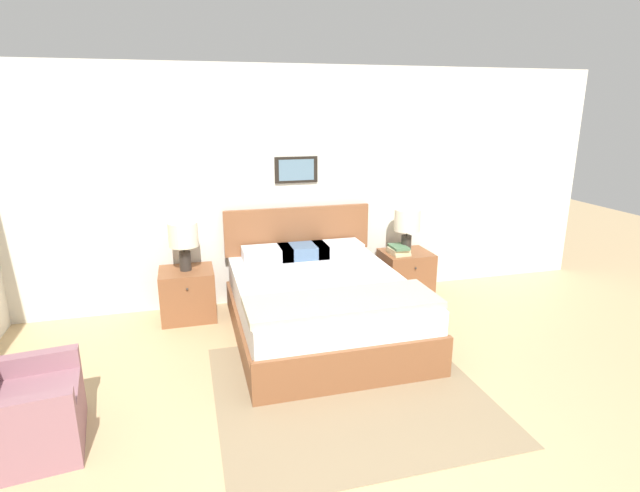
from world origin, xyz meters
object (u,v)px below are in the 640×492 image
(armchair, at_px, (16,412))
(nightstand_by_door, at_px, (405,274))
(nightstand_near_window, at_px, (188,294))
(table_lamp_by_door, at_px, (407,223))
(bed, at_px, (321,305))
(table_lamp_near_window, at_px, (183,237))

(armchair, relative_size, nightstand_by_door, 1.52)
(nightstand_near_window, xyz_separation_m, table_lamp_by_door, (2.48, -0.00, 0.62))
(bed, height_order, armchair, bed)
(nightstand_by_door, distance_m, table_lamp_near_window, 2.56)
(nightstand_near_window, height_order, nightstand_by_door, same)
(bed, height_order, table_lamp_by_door, bed)
(armchair, height_order, nightstand_by_door, armchair)
(bed, xyz_separation_m, armchair, (-2.34, -1.12, -0.03))
(nightstand_near_window, bearing_deg, nightstand_by_door, 0.00)
(armchair, bearing_deg, table_lamp_near_window, 142.56)
(bed, distance_m, table_lamp_near_window, 1.57)
(armchair, relative_size, table_lamp_by_door, 1.65)
(table_lamp_by_door, bearing_deg, armchair, -152.13)
(nightstand_by_door, bearing_deg, armchair, -152.19)
(bed, distance_m, table_lamp_by_door, 1.56)
(nightstand_near_window, bearing_deg, armchair, -120.14)
(bed, relative_size, table_lamp_by_door, 4.07)
(table_lamp_near_window, bearing_deg, table_lamp_by_door, 0.00)
(bed, xyz_separation_m, table_lamp_by_door, (1.23, 0.77, 0.56))
(armchair, distance_m, table_lamp_near_window, 2.27)
(armchair, height_order, table_lamp_near_window, table_lamp_near_window)
(nightstand_near_window, relative_size, table_lamp_by_door, 1.09)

